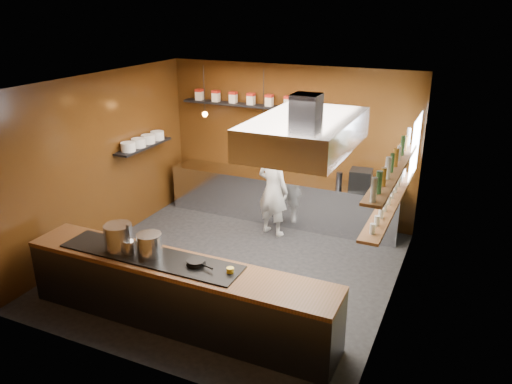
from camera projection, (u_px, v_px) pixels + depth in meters
The scene contains 26 objects.
floor at pixel (232, 269), 8.14m from camera, with size 5.00×5.00×0.00m, color black.
back_wall at pixel (289, 143), 9.73m from camera, with size 5.00×5.00×0.00m, color #3E1F0B.
left_wall at pixel (101, 162), 8.56m from camera, with size 5.00×5.00×0.00m, color #3E1F0B.
right_wall at pixel (398, 209), 6.64m from camera, with size 5.00×5.00×0.00m, color #444426.
ceiling at pixel (229, 83), 7.07m from camera, with size 5.00×5.00×0.00m, color silver.
window_pane at pixel (415, 147), 7.96m from camera, with size 1.00×1.00×0.00m, color white.
prep_counter at pixel (282, 199), 9.82m from camera, with size 4.60×0.65×0.90m, color silver.
pass_counter at pixel (177, 293), 6.61m from camera, with size 4.40×0.72×0.94m.
tin_shelf at pixel (244, 105), 9.71m from camera, with size 2.60×0.26×0.04m, color black.
plate_shelf at pixel (144, 146), 9.34m from camera, with size 0.30×1.40×0.04m, color black.
bottle_shelf_upper at pixel (393, 171), 6.81m from camera, with size 0.26×2.80×0.04m, color #8F5E39.
bottle_shelf_lower at pixel (389, 202), 6.97m from camera, with size 0.26×2.80×0.04m, color #8F5E39.
extractor_hood at pixel (305, 132), 6.40m from camera, with size 1.20×2.00×0.72m.
pendant_left at pixel (205, 112), 9.36m from camera, with size 0.10×0.10×0.95m.
pendant_right at pixel (263, 117), 8.89m from camera, with size 0.10×0.10×0.95m.
storage_tins at pixel (251, 99), 9.60m from camera, with size 2.43×0.13×0.22m.
plate_stacks at pixel (143, 141), 9.30m from camera, with size 0.26×1.16×0.16m.
bottles at pixel (394, 161), 6.76m from camera, with size 0.06×2.66×0.24m.
wine_glasses at pixel (390, 197), 6.94m from camera, with size 0.07×2.37×0.13m.
stockpot_large at pixel (119, 237), 6.68m from camera, with size 0.38×0.38×0.37m, color silver.
stockpot_small at pixel (150, 245), 6.53m from camera, with size 0.33×0.33×0.31m, color silver.
utensil_crock at pixel (129, 248), 6.59m from camera, with size 0.15×0.15×0.19m, color #BABCC1.
frying_pan at pixel (196, 262), 6.34m from camera, with size 0.42×0.26×0.06m.
butter_jar at pixel (230, 271), 6.17m from camera, with size 0.09×0.09×0.08m, color yellow.
espresso_machine at pixel (361, 180), 8.94m from camera, with size 0.38×0.36×0.38m, color black.
chef at pixel (273, 190), 9.09m from camera, with size 0.63×0.42×1.73m, color silver.
Camera 1 is at (3.30, -6.36, 4.07)m, focal length 35.00 mm.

